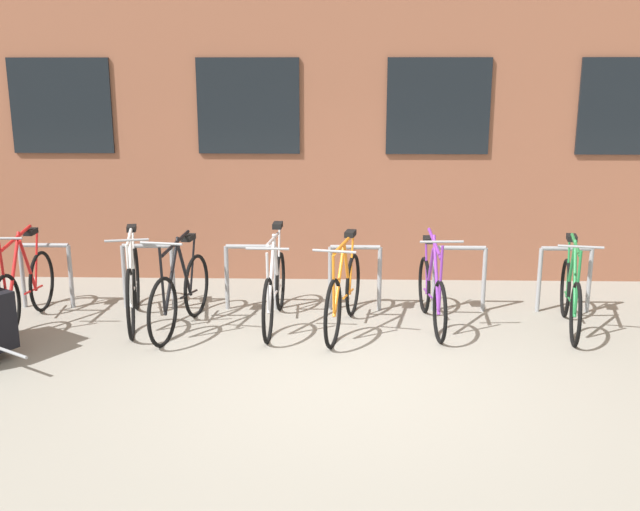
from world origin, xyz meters
TOP-DOWN VIEW (x-y plane):
  - ground_plane at (0.00, 0.00)m, footprint 42.00×42.00m
  - storefront_building at (0.00, 6.14)m, footprint 28.00×5.93m
  - bike_rack at (-0.45, 1.90)m, footprint 6.62×0.05m
  - bicycle_red at (-3.47, 1.33)m, footprint 0.44×1.70m
  - bicycle_black at (-1.73, 1.21)m, footprint 0.45×1.66m
  - bicycle_silver at (-0.74, 1.41)m, footprint 0.44×1.77m
  - bicycle_green at (2.45, 1.33)m, footprint 0.47×1.60m
  - bicycle_purple at (0.98, 1.41)m, footprint 0.44×1.64m
  - bicycle_orange at (0.01, 1.26)m, footprint 0.52×1.73m
  - bicycle_white at (-2.31, 1.44)m, footprint 0.53×1.76m

SIDE VIEW (x-z plane):
  - ground_plane at x=0.00m, z-range 0.00..0.00m
  - bicycle_purple at x=0.98m, z-range -0.17..0.90m
  - bicycle_green at x=2.45m, z-range -0.15..0.89m
  - bicycle_silver at x=-0.74m, z-range -0.16..0.92m
  - bicycle_orange at x=0.01m, z-range -0.12..0.90m
  - bicycle_red at x=-3.47m, z-range -0.16..0.94m
  - bicycle_black at x=-1.73m, z-range -0.15..0.93m
  - bicycle_white at x=-2.31m, z-range -0.12..0.93m
  - bike_rack at x=-0.45m, z-range 0.09..0.87m
  - storefront_building at x=0.00m, z-range 0.00..6.90m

